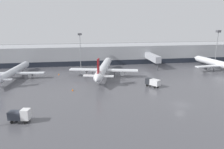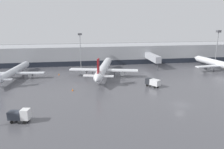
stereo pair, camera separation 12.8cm
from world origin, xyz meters
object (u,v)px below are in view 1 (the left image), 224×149
Objects in this scene: service_truck_1 at (153,82)px; apron_light_mast_2 at (80,40)px; parked_jet_0 at (220,64)px; parked_jet_2 at (13,72)px; service_truck_0 at (20,115)px; apron_light_mast_4 at (218,38)px; apron_light_mast_1 at (218,37)px; parked_jet_1 at (104,69)px; traffic_cone_2 at (73,90)px; traffic_cone_0 at (59,74)px.

service_truck_1 is 0.33× the size of apron_light_mast_2.
parked_jet_2 is at bearing 83.36° from parked_jet_0.
service_truck_0 is 97.54m from apron_light_mast_4.
service_truck_0 is at bearing 110.91° from parked_jet_0.
parked_jet_0 is 2.22× the size of apron_light_mast_1.
service_truck_1 is 42.31m from apron_light_mast_2.
parked_jet_1 is 60.10× the size of traffic_cone_2.
traffic_cone_2 reaches higher than traffic_cone_0.
apron_light_mast_2 is at bearing -178.93° from apron_light_mast_1.
traffic_cone_2 is (10.82, 20.08, -1.34)m from service_truck_0.
service_truck_1 is at bearing 41.27° from service_truck_0.
service_truck_0 reaches higher than traffic_cone_0.
traffic_cone_2 is at bearing 99.59° from parked_jet_0.
traffic_cone_2 is at bearing -153.94° from apron_light_mast_1.
parked_jet_2 reaches higher than traffic_cone_0.
apron_light_mast_1 is at bearing 26.06° from traffic_cone_2.
apron_light_mast_2 reaches higher than traffic_cone_0.
parked_jet_0 is at bearing -118.19° from apron_light_mast_1.
traffic_cone_2 is 78.67m from apron_light_mast_4.
traffic_cone_0 is (5.06, 41.47, -1.35)m from service_truck_0.
traffic_cone_0 is at bearing -171.53° from apron_light_mast_4.
parked_jet_1 reaches higher than service_truck_0.
apron_light_mast_1 is at bearing -57.79° from parked_jet_1.
parked_jet_1 is 7.28× the size of service_truck_1.
traffic_cone_2 is (-63.01, -18.08, -2.51)m from parked_jet_0.
traffic_cone_0 is (-17.43, 5.63, -2.96)m from parked_jet_1.
parked_jet_1 is 1.09× the size of parked_jet_2.
traffic_cone_0 is 19.87m from apron_light_mast_2.
apron_light_mast_4 is at bearing -88.66° from service_truck_1.
service_truck_1 is at bearing -56.05° from apron_light_mast_2.
parked_jet_2 is 94.25m from apron_light_mast_4.
service_truck_0 is (-22.49, -35.85, -1.60)m from parked_jet_1.
apron_light_mast_1 is (46.15, 35.17, 11.63)m from service_truck_1.
parked_jet_1 is 7.73× the size of service_truck_0.
service_truck_0 is 41.80m from traffic_cone_0.
parked_jet_0 is at bearing -2.76° from traffic_cone_0.
apron_light_mast_1 is at bearing 1.07° from apron_light_mast_2.
parked_jet_2 is 55.20× the size of traffic_cone_2.
service_truck_1 is at bearing -142.69° from apron_light_mast_1.
apron_light_mast_4 is at bearing -33.12° from parked_jet_0.
apron_light_mast_4 reaches higher than parked_jet_2.
parked_jet_1 reaches higher than traffic_cone_0.
apron_light_mast_1 is at bearing -34.61° from parked_jet_0.
apron_light_mast_1 is 68.98m from apron_light_mast_2.
parked_jet_2 is 6.68× the size of service_truck_1.
parked_jet_0 is 68.89m from traffic_cone_0.
apron_light_mast_2 is at bearing 87.91° from service_truck_0.
apron_light_mast_4 is at bearing -125.79° from apron_light_mast_1.
service_truck_0 is 0.94× the size of service_truck_1.
service_truck_0 is at bearing 162.21° from parked_jet_1.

